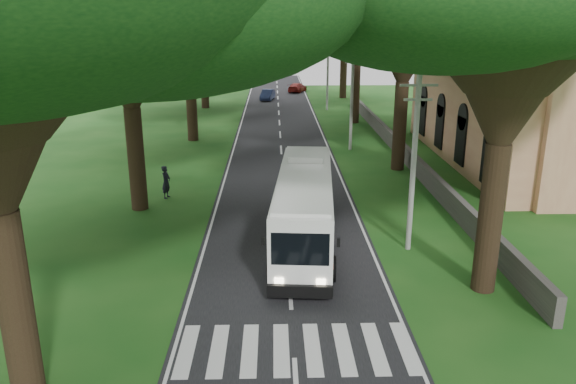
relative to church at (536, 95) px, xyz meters
name	(u,v)px	position (x,y,z in m)	size (l,w,h in m)	color
ground	(292,318)	(-17.86, -21.55, -4.91)	(140.00, 140.00, 0.00)	#174914
road	(281,153)	(-17.86, 3.45, -4.90)	(8.00, 120.00, 0.04)	black
crosswalk	(294,350)	(-17.86, -23.55, -4.91)	(8.00, 3.00, 0.01)	silver
property_wall	(400,148)	(-8.86, 2.45, -4.31)	(0.35, 50.00, 1.20)	#383533
church	(536,95)	(0.00, 0.00, 0.00)	(14.00, 24.00, 11.60)	tan
pole_near	(414,160)	(-12.36, -15.55, -0.73)	(1.60, 0.24, 8.00)	gray
pole_mid	(352,97)	(-12.36, 4.45, -0.73)	(1.60, 0.24, 8.00)	gray
pole_far	(328,73)	(-12.36, 24.45, -0.73)	(1.60, 0.24, 8.00)	gray
tree_l_midb	(186,0)	(-25.36, 8.45, 6.49)	(13.38, 13.38, 14.40)	black
tree_l_far	(201,9)	(-26.36, 26.45, 5.99)	(15.72, 15.72, 14.31)	black
coach_bus	(305,206)	(-17.06, -14.72, -3.08)	(3.42, 11.70, 3.40)	white
distant_car_b	(268,95)	(-19.19, 32.54, -4.23)	(1.37, 3.93, 1.30)	navy
distant_car_c	(297,87)	(-15.08, 40.35, -4.25)	(1.76, 4.34, 1.26)	maroon
pedestrian	(166,182)	(-24.72, -7.64, -3.95)	(0.70, 0.46, 1.92)	black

